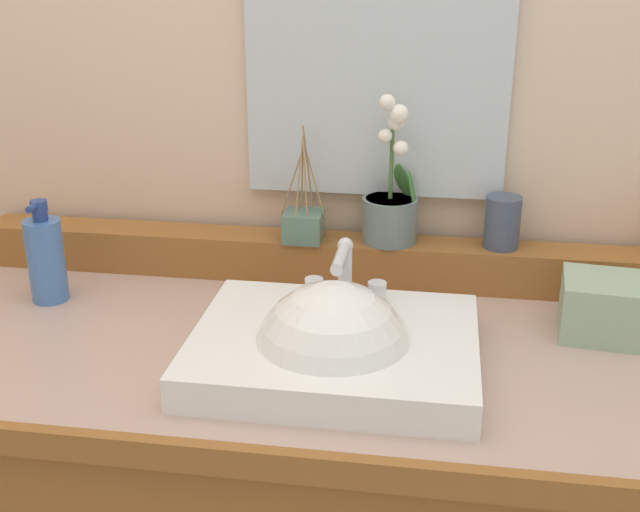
% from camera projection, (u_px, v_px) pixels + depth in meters
% --- Properties ---
extents(wall_back, '(3.48, 0.20, 2.59)m').
position_uv_depth(wall_back, '(345.00, 49.00, 1.58)').
color(wall_back, beige).
rests_on(wall_back, ground).
extents(back_ledge, '(1.43, 0.09, 0.09)m').
position_uv_depth(back_ledge, '(332.00, 258.00, 1.57)').
color(back_ledge, brown).
rests_on(back_ledge, vanity_cabinet).
extents(sink_basin, '(0.45, 0.36, 0.28)m').
position_uv_depth(sink_basin, '(334.00, 355.00, 1.25)').
color(sink_basin, white).
rests_on(sink_basin, vanity_cabinet).
extents(potted_plant, '(0.11, 0.11, 0.29)m').
position_uv_depth(potted_plant, '(391.00, 206.00, 1.52)').
color(potted_plant, slate).
rests_on(potted_plant, back_ledge).
extents(tumbler_cup, '(0.07, 0.07, 0.10)m').
position_uv_depth(tumbler_cup, '(502.00, 222.00, 1.50)').
color(tumbler_cup, '#3F4A5D').
rests_on(tumbler_cup, back_ledge).
extents(reed_diffuser, '(0.09, 0.07, 0.23)m').
position_uv_depth(reed_diffuser, '(304.00, 225.00, 1.54)').
color(reed_diffuser, '#517261').
rests_on(reed_diffuser, back_ledge).
extents(lotion_bottle, '(0.07, 0.07, 0.20)m').
position_uv_depth(lotion_bottle, '(46.00, 258.00, 1.47)').
color(lotion_bottle, '#4470B3').
rests_on(lotion_bottle, vanity_cabinet).
extents(tissue_box, '(0.14, 0.14, 0.10)m').
position_uv_depth(tissue_box, '(601.00, 307.00, 1.35)').
color(tissue_box, '#90AC8E').
rests_on(tissue_box, vanity_cabinet).
extents(mirror, '(0.50, 0.02, 0.48)m').
position_uv_depth(mirror, '(377.00, 71.00, 1.48)').
color(mirror, silver).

